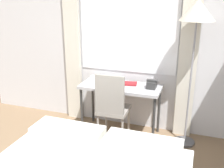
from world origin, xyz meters
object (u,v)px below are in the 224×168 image
Objects in this scene: desk at (121,90)px; standing_lamp at (197,19)px; book at (127,83)px; desk_chair at (112,105)px; telephone at (152,84)px; mug at (93,78)px.

standing_lamp is at bearing 0.91° from desk.
book is (-0.84, 0.06, -0.90)m from standing_lamp.
desk is at bearing 79.63° from desk_chair.
standing_lamp is at bearing -2.33° from telephone.
desk is 13.68× the size of mug.
book is (-0.36, 0.04, -0.04)m from telephone.
desk_chair reaches higher than desk.
standing_lamp is 1.61m from mug.
standing_lamp is 6.19× the size of book.
standing_lamp is at bearing 13.94° from desk_chair.
book is at bearing 176.18° from standing_lamp.
desk_chair is 0.60m from telephone.
desk is 0.28m from desk_chair.
telephone is 2.06× the size of mug.
desk_chair is at bearing -107.80° from book.
telephone is at bearing -0.70° from mug.
mug is at bearing 178.71° from standing_lamp.
standing_lamp is (0.91, 0.01, 0.99)m from desk.
mug is at bearing 179.30° from telephone.
desk is 0.59× the size of standing_lamp.
standing_lamp reaches higher than desk.
telephone reaches higher than desk.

